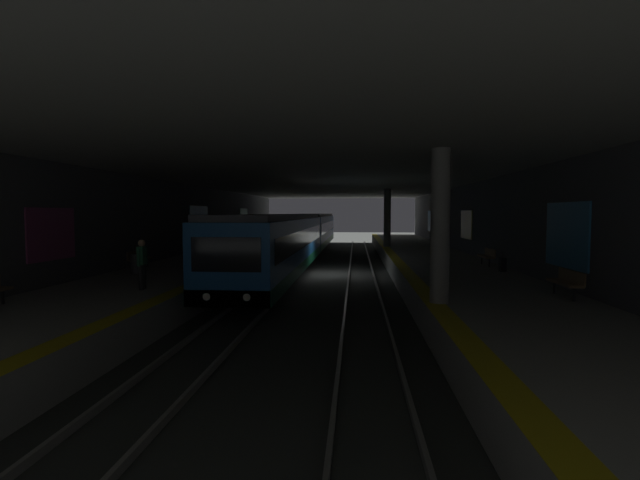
{
  "coord_description": "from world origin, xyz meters",
  "views": [
    {
      "loc": [
        -27.01,
        -1.87,
        3.72
      ],
      "look_at": [
        7.41,
        0.87,
        1.65
      ],
      "focal_mm": 25.32,
      "sensor_mm": 36.0,
      "label": 1
    }
  ],
  "objects_px": {
    "bench_right_far": "(220,241)",
    "trash_bin": "(136,264)",
    "suitcase_rolling": "(503,265)",
    "metro_train": "(302,235)",
    "person_walking_mid": "(142,262)",
    "bench_left_near": "(567,281)",
    "bench_right_mid": "(139,258)",
    "pillar_near": "(440,226)",
    "bench_left_mid": "(487,255)",
    "person_waiting_near": "(201,244)",
    "pillar_far": "(387,218)"
  },
  "relations": [
    {
      "from": "bench_left_mid",
      "to": "suitcase_rolling",
      "type": "relative_size",
      "value": 1.81
    },
    {
      "from": "pillar_far",
      "to": "person_walking_mid",
      "type": "distance_m",
      "value": 23.23
    },
    {
      "from": "person_waiting_near",
      "to": "pillar_near",
      "type": "bearing_deg",
      "value": -134.55
    },
    {
      "from": "pillar_far",
      "to": "metro_train",
      "type": "bearing_deg",
      "value": 108.39
    },
    {
      "from": "pillar_far",
      "to": "person_walking_mid",
      "type": "bearing_deg",
      "value": 154.78
    },
    {
      "from": "bench_left_mid",
      "to": "trash_bin",
      "type": "height_order",
      "value": "bench_left_mid"
    },
    {
      "from": "person_waiting_near",
      "to": "bench_right_far",
      "type": "bearing_deg",
      "value": 10.75
    },
    {
      "from": "pillar_far",
      "to": "suitcase_rolling",
      "type": "bearing_deg",
      "value": -164.37
    },
    {
      "from": "pillar_near",
      "to": "suitcase_rolling",
      "type": "distance_m",
      "value": 8.81
    },
    {
      "from": "pillar_far",
      "to": "bench_left_mid",
      "type": "distance_m",
      "value": 13.42
    },
    {
      "from": "pillar_near",
      "to": "person_waiting_near",
      "type": "distance_m",
      "value": 15.67
    },
    {
      "from": "metro_train",
      "to": "bench_right_far",
      "type": "relative_size",
      "value": 23.55
    },
    {
      "from": "suitcase_rolling",
      "to": "trash_bin",
      "type": "bearing_deg",
      "value": 96.87
    },
    {
      "from": "suitcase_rolling",
      "to": "trash_bin",
      "type": "height_order",
      "value": "suitcase_rolling"
    },
    {
      "from": "pillar_near",
      "to": "bench_left_near",
      "type": "relative_size",
      "value": 2.68
    },
    {
      "from": "bench_right_far",
      "to": "suitcase_rolling",
      "type": "relative_size",
      "value": 1.81
    },
    {
      "from": "bench_right_mid",
      "to": "bench_right_far",
      "type": "bearing_deg",
      "value": 0.0
    },
    {
      "from": "bench_right_far",
      "to": "person_walking_mid",
      "type": "relative_size",
      "value": 0.98
    },
    {
      "from": "bench_left_near",
      "to": "trash_bin",
      "type": "xyz_separation_m",
      "value": [
        4.34,
        16.33,
        -0.1
      ]
    },
    {
      "from": "person_waiting_near",
      "to": "person_walking_mid",
      "type": "height_order",
      "value": "person_walking_mid"
    },
    {
      "from": "pillar_near",
      "to": "bench_right_mid",
      "type": "xyz_separation_m",
      "value": [
        7.29,
        12.88,
        -1.75
      ]
    },
    {
      "from": "bench_left_near",
      "to": "bench_right_far",
      "type": "height_order",
      "value": "same"
    },
    {
      "from": "pillar_near",
      "to": "metro_train",
      "type": "height_order",
      "value": "pillar_near"
    },
    {
      "from": "person_walking_mid",
      "to": "bench_left_mid",
      "type": "bearing_deg",
      "value": -59.3
    },
    {
      "from": "pillar_far",
      "to": "bench_right_far",
      "type": "height_order",
      "value": "pillar_far"
    },
    {
      "from": "bench_left_near",
      "to": "bench_right_mid",
      "type": "distance_m",
      "value": 18.13
    },
    {
      "from": "metro_train",
      "to": "trash_bin",
      "type": "distance_m",
      "value": 15.83
    },
    {
      "from": "pillar_near",
      "to": "bench_left_mid",
      "type": "xyz_separation_m",
      "value": [
        9.87,
        -4.18,
        -1.75
      ]
    },
    {
      "from": "pillar_far",
      "to": "bench_left_near",
      "type": "distance_m",
      "value": 21.79
    },
    {
      "from": "bench_right_mid",
      "to": "person_waiting_near",
      "type": "bearing_deg",
      "value": -25.72
    },
    {
      "from": "metro_train",
      "to": "person_walking_mid",
      "type": "bearing_deg",
      "value": 169.94
    },
    {
      "from": "bench_left_near",
      "to": "trash_bin",
      "type": "bearing_deg",
      "value": 75.13
    },
    {
      "from": "bench_right_far",
      "to": "pillar_near",
      "type": "bearing_deg",
      "value": -147.51
    },
    {
      "from": "pillar_far",
      "to": "metro_train",
      "type": "height_order",
      "value": "pillar_far"
    },
    {
      "from": "bench_left_near",
      "to": "bench_left_mid",
      "type": "xyz_separation_m",
      "value": [
        8.68,
        0.0,
        0.0
      ]
    },
    {
      "from": "person_walking_mid",
      "to": "suitcase_rolling",
      "type": "xyz_separation_m",
      "value": [
        5.98,
        -14.08,
        -0.63
      ]
    },
    {
      "from": "bench_left_near",
      "to": "bench_right_mid",
      "type": "relative_size",
      "value": 1.0
    },
    {
      "from": "pillar_far",
      "to": "suitcase_rolling",
      "type": "xyz_separation_m",
      "value": [
        -15.01,
        -4.2,
        -1.95
      ]
    },
    {
      "from": "person_walking_mid",
      "to": "suitcase_rolling",
      "type": "height_order",
      "value": "person_walking_mid"
    },
    {
      "from": "bench_right_far",
      "to": "trash_bin",
      "type": "xyz_separation_m",
      "value": [
        -14.71,
        -0.73,
        -0.1
      ]
    },
    {
      "from": "bench_right_mid",
      "to": "trash_bin",
      "type": "height_order",
      "value": "bench_right_mid"
    },
    {
      "from": "pillar_near",
      "to": "trash_bin",
      "type": "relative_size",
      "value": 5.35
    },
    {
      "from": "person_walking_mid",
      "to": "trash_bin",
      "type": "bearing_deg",
      "value": 29.48
    },
    {
      "from": "bench_left_mid",
      "to": "bench_right_mid",
      "type": "relative_size",
      "value": 1.0
    },
    {
      "from": "pillar_near",
      "to": "bench_right_far",
      "type": "relative_size",
      "value": 2.68
    },
    {
      "from": "bench_right_mid",
      "to": "person_waiting_near",
      "type": "distance_m",
      "value": 4.08
    },
    {
      "from": "pillar_near",
      "to": "trash_bin",
      "type": "distance_m",
      "value": 13.48
    },
    {
      "from": "bench_left_mid",
      "to": "person_waiting_near",
      "type": "height_order",
      "value": "person_waiting_near"
    },
    {
      "from": "pillar_far",
      "to": "bench_right_far",
      "type": "relative_size",
      "value": 2.68
    },
    {
      "from": "pillar_near",
      "to": "person_waiting_near",
      "type": "bearing_deg",
      "value": 45.45
    }
  ]
}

